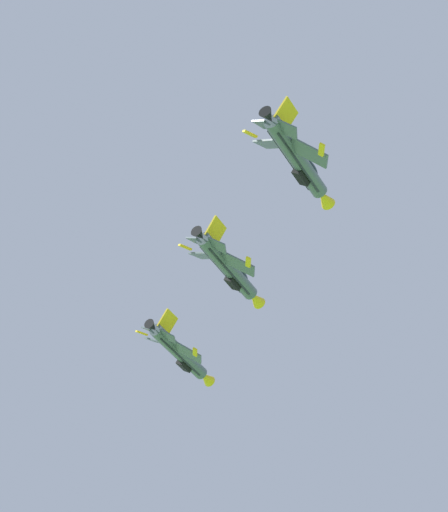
{
  "coord_description": "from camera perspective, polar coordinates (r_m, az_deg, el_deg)",
  "views": [
    {
      "loc": [
        -3.67,
        -4.26,
        1.79
      ],
      "look_at": [
        -4.2,
        92.33,
        73.98
      ],
      "focal_mm": 73.58,
      "sensor_mm": 36.0,
      "label": 1
    }
  ],
  "objects": [
    {
      "name": "fighter_jet_lead",
      "position": [
        134.69,
        -2.4,
        -5.31
      ],
      "size": [
        10.17,
        14.83,
        5.61
      ],
      "rotation": [
        0.0,
        0.57,
        5.81
      ],
      "color": "#4C5666"
    },
    {
      "name": "fighter_jet_right_wing",
      "position": [
        108.0,
        4.04,
        5.26
      ],
      "size": [
        10.07,
        14.83,
        5.97
      ],
      "rotation": [
        0.0,
        0.62,
        5.81
      ],
      "color": "#4C5666"
    },
    {
      "name": "fighter_jet_left_wing",
      "position": [
        120.34,
        0.26,
        -0.67
      ],
      "size": [
        10.23,
        14.83,
        5.47
      ],
      "rotation": [
        0.0,
        0.54,
        5.81
      ],
      "color": "#4C5666"
    }
  ]
}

